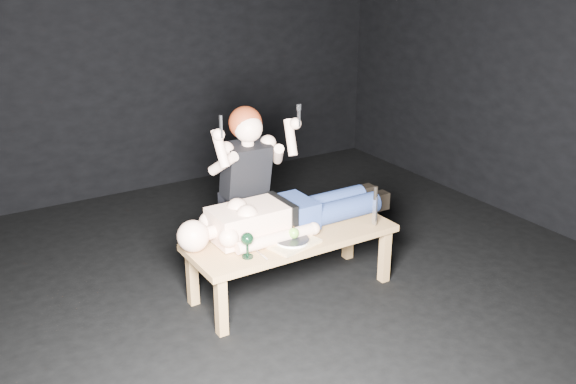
% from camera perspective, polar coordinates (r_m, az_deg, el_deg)
% --- Properties ---
extents(ground, '(5.00, 5.00, 0.00)m').
position_cam_1_polar(ground, '(4.71, -0.20, -8.51)').
color(ground, black).
rests_on(ground, ground).
extents(back_wall, '(5.00, 0.00, 5.00)m').
position_cam_1_polar(back_wall, '(6.42, -12.19, 13.26)').
color(back_wall, black).
rests_on(back_wall, ground).
extents(table, '(1.48, 0.57, 0.45)m').
position_cam_1_polar(table, '(4.56, 0.33, -6.36)').
color(table, '#AA7A3E').
rests_on(table, ground).
extents(lying_man, '(1.53, 0.48, 0.27)m').
position_cam_1_polar(lying_man, '(4.52, 0.06, -1.57)').
color(lying_man, beige).
rests_on(lying_man, table).
extents(kneeling_woman, '(0.74, 0.82, 1.32)m').
position_cam_1_polar(kneeling_woman, '(4.74, -4.17, 0.49)').
color(kneeling_woman, black).
rests_on(kneeling_woman, ground).
extents(serving_tray, '(0.39, 0.32, 0.02)m').
position_cam_1_polar(serving_tray, '(4.31, 0.37, -4.54)').
color(serving_tray, tan).
rests_on(serving_tray, table).
extents(plate, '(0.27, 0.27, 0.02)m').
position_cam_1_polar(plate, '(4.30, 0.37, -4.32)').
color(plate, white).
rests_on(plate, serving_tray).
extents(apple, '(0.07, 0.07, 0.07)m').
position_cam_1_polar(apple, '(4.30, 0.52, -3.68)').
color(apple, '#4FA229').
rests_on(apple, plate).
extents(goblet, '(0.09, 0.09, 0.17)m').
position_cam_1_polar(goblet, '(4.11, -3.64, -4.74)').
color(goblet, black).
rests_on(goblet, table).
extents(fork_flat, '(0.02, 0.16, 0.01)m').
position_cam_1_polar(fork_flat, '(4.17, -2.36, -5.62)').
color(fork_flat, '#B2B2B7').
rests_on(fork_flat, table).
extents(knife_flat, '(0.05, 0.16, 0.01)m').
position_cam_1_polar(knife_flat, '(4.38, 2.15, -4.25)').
color(knife_flat, '#B2B2B7').
rests_on(knife_flat, table).
extents(spoon_flat, '(0.13, 0.11, 0.01)m').
position_cam_1_polar(spoon_flat, '(4.41, 1.13, -4.06)').
color(spoon_flat, '#B2B2B7').
rests_on(spoon_flat, table).
extents(carving_knife, '(0.04, 0.04, 0.30)m').
position_cam_1_polar(carving_knife, '(4.57, 7.73, -1.28)').
color(carving_knife, '#B2B2B7').
rests_on(carving_knife, table).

